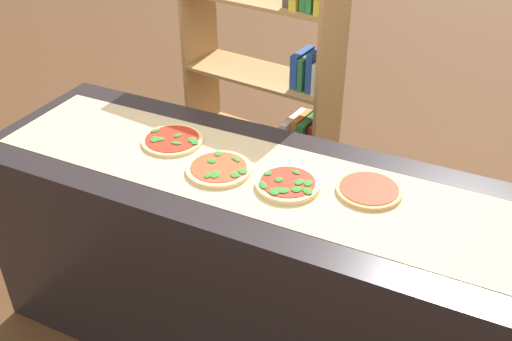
{
  "coord_description": "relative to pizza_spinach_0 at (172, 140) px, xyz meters",
  "views": [
    {
      "loc": [
        0.78,
        -1.6,
        2.07
      ],
      "look_at": [
        0.0,
        0.0,
        0.91
      ],
      "focal_mm": 41.06,
      "sensor_mm": 36.0,
      "label": 1
    }
  ],
  "objects": [
    {
      "name": "pizza_spinach_2",
      "position": [
        0.54,
        -0.09,
        0.0
      ],
      "size": [
        0.23,
        0.23,
        0.03
      ],
      "color": "#E5C17F",
      "rests_on": "parchment_paper"
    },
    {
      "name": "ground_plane",
      "position": [
        0.4,
        -0.06,
        -0.9
      ],
      "size": [
        12.0,
        12.0,
        0.0
      ],
      "primitive_type": "plane",
      "color": "#4C2D19"
    },
    {
      "name": "parchment_paper",
      "position": [
        0.4,
        -0.06,
        -0.01
      ],
      "size": [
        2.07,
        0.47,
        0.0
      ],
      "primitive_type": "cube",
      "color": "tan",
      "rests_on": "counter"
    },
    {
      "name": "pizza_plain_3",
      "position": [
        0.81,
        0.01,
        0.0
      ],
      "size": [
        0.23,
        0.23,
        0.02
      ],
      "color": "tan",
      "rests_on": "parchment_paper"
    },
    {
      "name": "counter",
      "position": [
        0.4,
        -0.06,
        -0.45
      ],
      "size": [
        2.19,
        0.71,
        0.89
      ],
      "primitive_type": "cube",
      "color": "black",
      "rests_on": "ground_plane"
    },
    {
      "name": "pizza_spinach_1",
      "position": [
        0.27,
        -0.1,
        0.0
      ],
      "size": [
        0.24,
        0.24,
        0.02
      ],
      "color": "#E5C17F",
      "rests_on": "parchment_paper"
    },
    {
      "name": "bookshelf",
      "position": [
        0.08,
        0.88,
        -0.13
      ],
      "size": [
        0.85,
        0.39,
        1.63
      ],
      "color": "#A87A47",
      "rests_on": "ground_plane"
    },
    {
      "name": "pizza_spinach_0",
      "position": [
        0.0,
        0.0,
        0.0
      ],
      "size": [
        0.24,
        0.24,
        0.02
      ],
      "color": "#E5C17F",
      "rests_on": "parchment_paper"
    }
  ]
}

